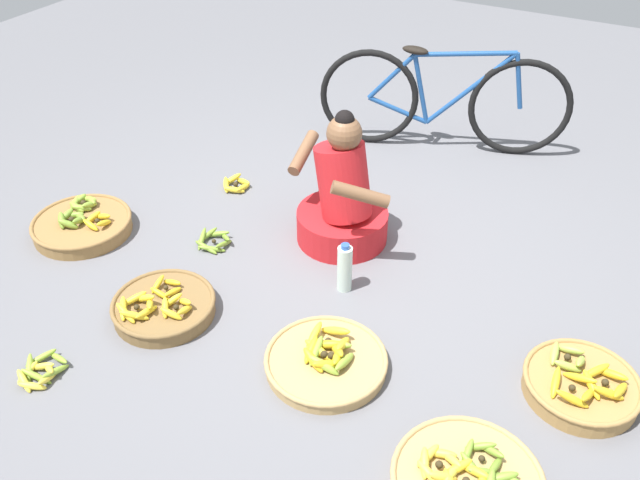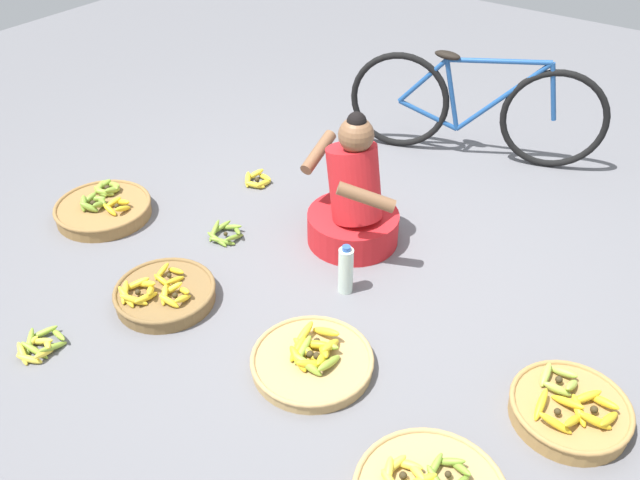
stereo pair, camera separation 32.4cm
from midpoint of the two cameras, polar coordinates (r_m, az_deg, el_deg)
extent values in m
plane|color=slate|center=(3.59, -1.06, -2.94)|extent=(10.00, 10.00, 0.00)
cylinder|color=red|center=(3.80, -0.53, 1.20)|extent=(0.52, 0.52, 0.18)
cylinder|color=red|center=(3.64, -0.56, 4.99)|extent=(0.45, 0.41, 0.46)
sphere|color=brown|center=(3.50, -0.59, 9.04)|extent=(0.19, 0.19, 0.19)
sphere|color=black|center=(3.46, -0.60, 10.16)|extent=(0.10, 0.10, 0.10)
cylinder|color=brown|center=(3.75, -3.92, 7.39)|extent=(0.10, 0.31, 0.16)
cylinder|color=brown|center=(3.37, 0.72, 3.84)|extent=(0.30, 0.21, 0.16)
torus|color=black|center=(4.71, 2.21, 12.04)|extent=(0.66, 0.26, 0.68)
torus|color=black|center=(4.70, 14.84, 10.80)|extent=(0.66, 0.26, 0.68)
cylinder|color=#1E4C8C|center=(4.64, 10.73, 12.52)|extent=(0.53, 0.21, 0.55)
cylinder|color=#1E4C8C|center=(4.65, 6.62, 12.63)|extent=(0.15, 0.08, 0.49)
cylinder|color=#1E4C8C|center=(4.55, 10.30, 15.36)|extent=(0.63, 0.24, 0.08)
cylinder|color=#1E4C8C|center=(4.72, 4.70, 10.98)|extent=(0.41, 0.17, 0.18)
cylinder|color=#1E4C8C|center=(4.63, 4.09, 13.73)|extent=(0.31, 0.13, 0.35)
cylinder|color=#1E4C8C|center=(4.63, 14.70, 12.95)|extent=(0.12, 0.07, 0.38)
ellipsoid|color=black|center=(4.55, 6.07, 15.81)|extent=(0.18, 0.08, 0.05)
cylinder|color=olive|center=(4.17, -21.78, 1.00)|extent=(0.56, 0.56, 0.08)
torus|color=olive|center=(4.15, -21.90, 1.45)|extent=(0.57, 0.57, 0.02)
ellipsoid|color=gold|center=(4.03, -20.22, 1.29)|extent=(0.04, 0.12, 0.07)
ellipsoid|color=gold|center=(4.10, -20.28, 1.83)|extent=(0.12, 0.05, 0.06)
ellipsoid|color=gold|center=(4.11, -21.06, 1.72)|extent=(0.06, 0.12, 0.06)
ellipsoid|color=gold|center=(4.04, -21.25, 1.12)|extent=(0.12, 0.04, 0.07)
sphere|color=#382D19|center=(4.07, -20.72, 1.46)|extent=(0.03, 0.03, 0.03)
ellipsoid|color=#8CAD38|center=(4.22, -21.22, 2.76)|extent=(0.04, 0.12, 0.08)
ellipsoid|color=#8CAD38|center=(4.27, -21.03, 3.08)|extent=(0.12, 0.09, 0.06)
ellipsoid|color=#8CAD38|center=(4.29, -21.18, 3.20)|extent=(0.12, 0.04, 0.06)
ellipsoid|color=#8CAD38|center=(4.30, -22.03, 3.12)|extent=(0.06, 0.12, 0.07)
ellipsoid|color=#8CAD38|center=(4.29, -22.25, 2.95)|extent=(0.07, 0.12, 0.06)
ellipsoid|color=#8CAD38|center=(4.24, -22.19, 2.55)|extent=(0.12, 0.05, 0.06)
ellipsoid|color=#8CAD38|center=(4.22, -21.82, 2.50)|extent=(0.12, 0.10, 0.06)
sphere|color=#382D19|center=(4.26, -21.68, 2.90)|extent=(0.03, 0.03, 0.03)
ellipsoid|color=olive|center=(4.10, -22.08, 1.49)|extent=(0.06, 0.13, 0.08)
ellipsoid|color=olive|center=(4.14, -21.98, 1.78)|extent=(0.13, 0.08, 0.06)
ellipsoid|color=olive|center=(4.17, -22.39, 1.91)|extent=(0.12, 0.09, 0.06)
ellipsoid|color=olive|center=(4.17, -23.04, 1.83)|extent=(0.06, 0.13, 0.08)
ellipsoid|color=olive|center=(4.14, -23.36, 1.47)|extent=(0.11, 0.11, 0.08)
ellipsoid|color=olive|center=(4.09, -22.90, 1.19)|extent=(0.12, 0.09, 0.08)
sphere|color=#382D19|center=(4.13, -22.64, 1.55)|extent=(0.03, 0.03, 0.03)
cylinder|color=tan|center=(3.08, -2.55, -10.61)|extent=(0.55, 0.55, 0.06)
torus|color=tan|center=(3.06, -2.57, -10.25)|extent=(0.56, 0.56, 0.02)
ellipsoid|color=#8CAD38|center=(3.00, -1.02, -10.49)|extent=(0.05, 0.16, 0.07)
ellipsoid|color=#8CAD38|center=(3.08, -1.70, -9.07)|extent=(0.17, 0.07, 0.07)
ellipsoid|color=#8CAD38|center=(3.05, -3.42, -9.58)|extent=(0.06, 0.16, 0.08)
ellipsoid|color=#8CAD38|center=(2.99, -2.84, -10.80)|extent=(0.16, 0.04, 0.08)
sphere|color=#382D19|center=(3.03, -2.17, -9.98)|extent=(0.03, 0.03, 0.03)
ellipsoid|color=yellow|center=(3.07, -1.08, -9.00)|extent=(0.06, 0.17, 0.10)
ellipsoid|color=yellow|center=(3.13, -1.64, -7.89)|extent=(0.16, 0.04, 0.09)
ellipsoid|color=yellow|center=(3.11, -3.52, -8.31)|extent=(0.05, 0.17, 0.09)
ellipsoid|color=yellow|center=(3.06, -3.21, -9.52)|extent=(0.17, 0.07, 0.07)
sphere|color=#382D19|center=(3.09, -2.32, -8.78)|extent=(0.03, 0.03, 0.03)
ellipsoid|color=gold|center=(3.02, -1.59, -10.07)|extent=(0.07, 0.15, 0.08)
ellipsoid|color=gold|center=(3.04, -1.59, -9.55)|extent=(0.13, 0.13, 0.09)
ellipsoid|color=gold|center=(3.08, -2.51, -9.05)|extent=(0.15, 0.08, 0.07)
ellipsoid|color=gold|center=(3.05, -3.86, -9.51)|extent=(0.06, 0.15, 0.09)
ellipsoid|color=gold|center=(3.01, -3.73, -10.36)|extent=(0.15, 0.09, 0.09)
ellipsoid|color=gold|center=(2.99, -2.51, -10.71)|extent=(0.13, 0.13, 0.08)
sphere|color=#382D19|center=(3.03, -2.75, -9.89)|extent=(0.04, 0.04, 0.04)
cylinder|color=#A87F47|center=(3.12, 18.60, -11.95)|extent=(0.49, 0.49, 0.08)
torus|color=#A87F47|center=(3.09, 18.75, -11.44)|extent=(0.50, 0.50, 0.02)
ellipsoid|color=gold|center=(3.06, 21.55, -12.00)|extent=(0.07, 0.15, 0.07)
ellipsoid|color=gold|center=(3.12, 20.94, -10.78)|extent=(0.15, 0.07, 0.07)
ellipsoid|color=gold|center=(3.10, 19.72, -10.68)|extent=(0.12, 0.14, 0.07)
ellipsoid|color=gold|center=(3.04, 19.38, -11.74)|extent=(0.12, 0.14, 0.07)
ellipsoid|color=gold|center=(3.03, 20.66, -12.31)|extent=(0.15, 0.09, 0.08)
sphere|color=#382D19|center=(3.07, 20.45, -11.48)|extent=(0.03, 0.03, 0.03)
ellipsoid|color=#9EB747|center=(3.12, 18.63, -9.95)|extent=(0.05, 0.13, 0.08)
ellipsoid|color=#9EB747|center=(3.17, 17.90, -9.04)|extent=(0.13, 0.04, 0.06)
ellipsoid|color=#9EB747|center=(3.13, 16.64, -9.42)|extent=(0.05, 0.13, 0.07)
ellipsoid|color=#9EB747|center=(3.09, 17.62, -10.40)|extent=(0.13, 0.06, 0.06)
sphere|color=#382D19|center=(3.13, 17.65, -9.65)|extent=(0.03, 0.03, 0.03)
ellipsoid|color=gold|center=(2.99, 19.08, -12.57)|extent=(0.07, 0.16, 0.09)
ellipsoid|color=gold|center=(3.05, 18.49, -11.25)|extent=(0.16, 0.07, 0.08)
ellipsoid|color=gold|center=(3.00, 16.59, -11.73)|extent=(0.05, 0.16, 0.08)
ellipsoid|color=gold|center=(2.96, 17.80, -12.97)|extent=(0.16, 0.06, 0.08)
sphere|color=#382D19|center=(3.01, 17.87, -12.09)|extent=(0.03, 0.03, 0.03)
cylinder|color=brown|center=(3.46, -15.84, -5.72)|extent=(0.50, 0.50, 0.07)
torus|color=brown|center=(3.43, -15.94, -5.25)|extent=(0.52, 0.52, 0.02)
ellipsoid|color=yellow|center=(3.32, -14.27, -5.93)|extent=(0.04, 0.12, 0.07)
ellipsoid|color=yellow|center=(3.36, -14.23, -5.26)|extent=(0.12, 0.07, 0.08)
ellipsoid|color=yellow|center=(3.38, -15.24, -5.13)|extent=(0.09, 0.12, 0.08)
ellipsoid|color=yellow|center=(3.35, -15.85, -5.71)|extent=(0.10, 0.11, 0.07)
ellipsoid|color=yellow|center=(3.31, -15.39, -6.22)|extent=(0.12, 0.06, 0.07)
sphere|color=#382D19|center=(3.35, -14.97, -5.70)|extent=(0.03, 0.03, 0.03)
ellipsoid|color=gold|center=(3.45, -15.13, -4.41)|extent=(0.04, 0.12, 0.05)
ellipsoid|color=gold|center=(3.51, -15.17, -3.62)|extent=(0.12, 0.03, 0.05)
ellipsoid|color=gold|center=(3.50, -16.31, -3.74)|extent=(0.03, 0.11, 0.07)
ellipsoid|color=gold|center=(3.45, -16.20, -4.52)|extent=(0.12, 0.03, 0.06)
sphere|color=#382D19|center=(3.48, -15.68, -4.04)|extent=(0.03, 0.03, 0.03)
ellipsoid|color=yellow|center=(3.36, -17.35, -6.01)|extent=(0.04, 0.15, 0.06)
ellipsoid|color=yellow|center=(3.39, -17.05, -5.37)|extent=(0.12, 0.13, 0.09)
ellipsoid|color=yellow|center=(3.43, -17.46, -4.87)|extent=(0.14, 0.04, 0.09)
ellipsoid|color=yellow|center=(3.45, -18.31, -4.92)|extent=(0.11, 0.14, 0.07)
ellipsoid|color=yellow|center=(3.41, -19.15, -5.67)|extent=(0.12, 0.13, 0.07)
ellipsoid|color=yellow|center=(3.38, -18.99, -6.05)|extent=(0.15, 0.06, 0.08)
ellipsoid|color=yellow|center=(3.35, -18.33, -6.25)|extent=(0.14, 0.10, 0.08)
sphere|color=#382D19|center=(3.40, -18.09, -5.60)|extent=(0.03, 0.03, 0.03)
torus|color=tan|center=(2.65, 8.97, -19.70)|extent=(0.58, 0.58, 0.02)
ellipsoid|color=olive|center=(2.64, 11.68, -19.47)|extent=(0.13, 0.10, 0.07)
ellipsoid|color=olive|center=(2.67, 11.29, -18.59)|extent=(0.04, 0.13, 0.06)
ellipsoid|color=olive|center=(2.71, 10.99, -17.43)|extent=(0.13, 0.07, 0.06)
ellipsoid|color=olive|center=(2.71, 10.14, -17.15)|extent=(0.13, 0.07, 0.07)
ellipsoid|color=olive|center=(2.69, 9.02, -17.73)|extent=(0.03, 0.13, 0.06)
ellipsoid|color=olive|center=(2.66, 9.26, -18.69)|extent=(0.13, 0.08, 0.06)
ellipsoid|color=olive|center=(2.65, 10.30, -19.12)|extent=(0.13, 0.08, 0.05)
sphere|color=#382D19|center=(2.68, 10.18, -18.11)|extent=(0.03, 0.03, 0.03)
ellipsoid|color=yellow|center=(2.63, 7.62, -19.29)|extent=(0.05, 0.13, 0.05)
ellipsoid|color=yellow|center=(2.66, 7.54, -18.20)|extent=(0.12, 0.09, 0.07)
ellipsoid|color=yellow|center=(2.68, 6.79, -17.85)|extent=(0.13, 0.06, 0.05)
ellipsoid|color=yellow|center=(2.66, 5.64, -18.06)|extent=(0.07, 0.13, 0.06)
ellipsoid|color=yellow|center=(2.64, 5.30, -18.64)|extent=(0.08, 0.13, 0.07)
ellipsoid|color=yellow|center=(2.62, 5.61, -19.40)|extent=(0.13, 0.08, 0.05)
ellipsoid|color=yellow|center=(2.61, 6.80, -19.63)|extent=(0.12, 0.10, 0.08)
sphere|color=#382D19|center=(2.64, 6.54, -18.73)|extent=(0.03, 0.03, 0.03)
ellipsoid|color=yellow|center=(2.65, 9.47, -19.05)|extent=(0.14, 0.06, 0.06)
ellipsoid|color=yellow|center=(2.64, 8.06, -18.94)|extent=(0.11, 0.13, 0.06)
ellipsoid|color=olive|center=(3.82, -10.65, -0.42)|extent=(0.03, 0.15, 0.08)
ellipsoid|color=olive|center=(3.87, -10.48, 0.14)|extent=(0.14, 0.12, 0.08)
ellipsoid|color=olive|center=(3.91, -11.16, 0.43)|extent=(0.16, 0.08, 0.07)
ellipsoid|color=olive|center=(3.91, -12.02, 0.29)|extent=(0.08, 0.16, 0.07)
ellipsoid|color=olive|center=(3.88, -12.43, 0.01)|extent=(0.08, 0.15, 0.09)
ellipsoid|color=olive|center=(3.82, -12.13, -0.71)|extent=(0.16, 0.04, 0.06)
ellipsoid|color=olive|center=(3.81, -11.66, -0.83)|extent=(0.15, 0.09, 0.05)
sphere|color=#382D19|center=(3.86, -11.46, -0.18)|extent=(0.03, 0.03, 0.03)
ellipsoid|color=#8CAD38|center=(3.32, -24.37, -10.31)|extent=(0.03, 0.15, 0.08)
ellipsoid|color=#8CAD38|center=(3.39, -24.10, -9.32)|extent=(0.16, 0.06, 0.06)
ellipsoid|color=#8CAD38|center=(3.42, -25.34, -9.22)|extent=(0.09, 0.15, 0.06)
ellipsoid|color=#8CAD38|center=(3.39, -26.20, -9.94)|extent=(0.12, 0.13, 0.08)
ellipsoid|color=#8CAD38|center=(3.33, -25.76, -10.60)|extent=(0.15, 0.06, 0.08)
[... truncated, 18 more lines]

